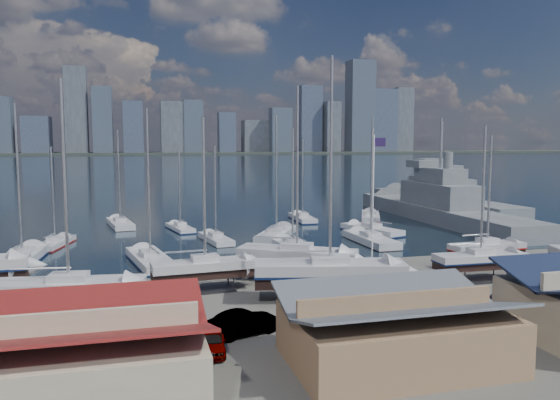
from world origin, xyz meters
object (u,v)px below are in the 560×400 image
object	(u,v)px
car_a	(212,341)
flagpole	(374,197)
naval_ship_west	(440,200)
naval_ship_east	(439,210)

from	to	relation	value
car_a	flagpole	bearing A→B (deg)	44.84
naval_ship_west	flagpole	world-z (taller)	naval_ship_west
car_a	naval_ship_west	bearing A→B (deg)	55.59
naval_ship_east	naval_ship_west	distance (m)	17.47
flagpole	naval_ship_east	bearing A→B (deg)	51.18
naval_ship_east	flagpole	distance (m)	42.47
naval_ship_west	naval_ship_east	bearing A→B (deg)	145.48
naval_ship_east	naval_ship_west	size ratio (longest dim) A/B	1.08
flagpole	car_a	bearing A→B (deg)	-141.30
car_a	flagpole	xyz separation A→B (m)	(16.38, 13.13, 6.98)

